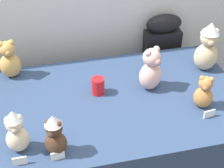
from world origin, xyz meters
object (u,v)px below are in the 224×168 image
display_table (112,142)px  teddy_bear_caramel (204,93)px  instrument_case (159,68)px  teddy_bear_blush (151,70)px  teddy_bear_cocoa (55,136)px  teddy_bear_cream (16,132)px  teddy_bear_honey (9,60)px  party_cup_red (98,86)px  teddy_bear_sand (207,47)px

display_table → teddy_bear_caramel: size_ratio=7.48×
instrument_case → teddy_bear_caramel: 0.88m
teddy_bear_blush → teddy_bear_cocoa: (-0.63, -0.42, -0.01)m
display_table → teddy_bear_cocoa: bearing=-136.2°
teddy_bear_cocoa → teddy_bear_cream: bearing=-171.5°
teddy_bear_blush → teddy_bear_honey: bearing=133.9°
display_table → party_cup_red: (-0.07, 0.08, 0.43)m
teddy_bear_cocoa → party_cup_red: teddy_bear_cocoa is taller
teddy_bear_cocoa → party_cup_red: bearing=84.1°
instrument_case → teddy_bear_blush: (-0.28, -0.55, 0.40)m
teddy_bear_caramel → teddy_bear_cream: 1.07m
instrument_case → party_cup_red: bearing=-138.3°
party_cup_red → instrument_case: bearing=40.9°
display_table → teddy_bear_honey: 0.87m
teddy_bear_sand → party_cup_red: teddy_bear_sand is taller
instrument_case → teddy_bear_cocoa: size_ratio=3.88×
instrument_case → teddy_bear_caramel: bearing=-92.0°
teddy_bear_sand → display_table: bearing=-154.4°
teddy_bear_caramel → teddy_bear_cream: (-1.06, -0.11, 0.03)m
teddy_bear_caramel → teddy_bear_cocoa: teddy_bear_cocoa is taller
teddy_bear_blush → party_cup_red: bearing=151.6°
instrument_case → teddy_bear_honey: 1.22m
instrument_case → teddy_bear_blush: bearing=-116.4°
display_table → teddy_bear_blush: size_ratio=5.56×
teddy_bear_sand → party_cup_red: (-0.76, -0.10, -0.12)m
teddy_bear_honey → teddy_bear_sand: 1.30m
party_cup_red → teddy_bear_cream: bearing=-142.6°
teddy_bear_sand → teddy_bear_caramel: bearing=-106.4°
teddy_bear_sand → teddy_bear_cocoa: (-1.06, -0.54, -0.05)m
teddy_bear_blush → teddy_bear_cream: bearing=178.3°
instrument_case → teddy_bear_cocoa: (-0.91, -0.97, 0.38)m
party_cup_red → teddy_bear_blush: bearing=-3.4°
display_table → party_cup_red: 0.45m
instrument_case → teddy_bear_sand: 0.63m
display_table → teddy_bear_cream: teddy_bear_cream is taller
teddy_bear_sand → party_cup_red: bearing=-161.8°
display_table → party_cup_red: bearing=129.6°
teddy_bear_honey → teddy_bear_cocoa: size_ratio=1.06×
teddy_bear_cream → teddy_bear_sand: bearing=18.7°
instrument_case → party_cup_red: 0.87m
teddy_bear_honey → party_cup_red: (0.53, -0.31, -0.07)m
teddy_bear_cocoa → teddy_bear_sand: bearing=55.5°
instrument_case → teddy_bear_honey: (-1.14, -0.22, 0.39)m
teddy_bear_caramel → party_cup_red: teddy_bear_caramel is taller
instrument_case → party_cup_red: (-0.62, -0.53, 0.32)m
display_table → teddy_bear_sand: 0.90m
teddy_bear_cocoa → instrument_case: bearing=75.2°
teddy_bear_sand → party_cup_red: 0.78m
teddy_bear_cream → instrument_case: bearing=37.2°
instrument_case → teddy_bear_sand: (0.15, -0.43, 0.43)m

